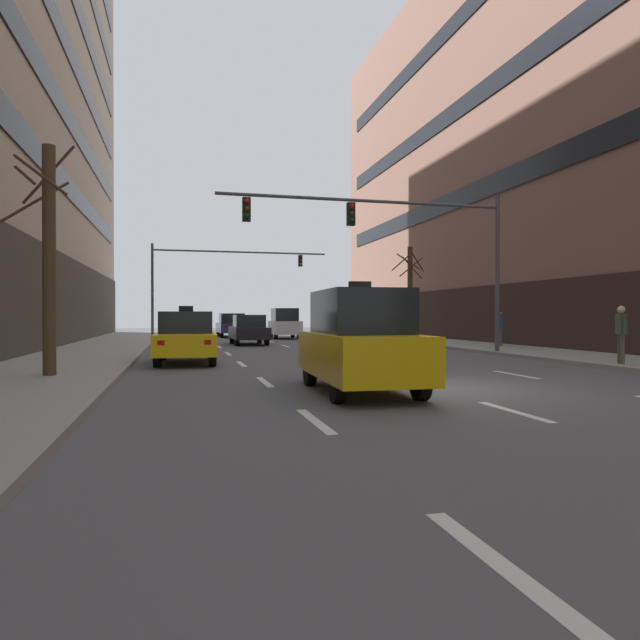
# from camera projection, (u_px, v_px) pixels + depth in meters

# --- Properties ---
(ground_plane) EXTENTS (120.00, 120.00, 0.00)m
(ground_plane) POSITION_uv_depth(u_px,v_px,m) (433.00, 388.00, 11.99)
(ground_plane) COLOR #515156
(lane_stripe_l1_s2) EXTENTS (0.16, 2.00, 0.01)m
(lane_stripe_l1_s2) POSITION_uv_depth(u_px,v_px,m) (507.00, 570.00, 3.43)
(lane_stripe_l1_s2) COLOR silver
(lane_stripe_l1_s2) RESTS_ON ground
(lane_stripe_l1_s3) EXTENTS (0.16, 2.00, 0.01)m
(lane_stripe_l1_s3) POSITION_uv_depth(u_px,v_px,m) (315.00, 421.00, 8.28)
(lane_stripe_l1_s3) COLOR silver
(lane_stripe_l1_s3) RESTS_ON ground
(lane_stripe_l1_s4) EXTENTS (0.16, 2.00, 0.01)m
(lane_stripe_l1_s4) POSITION_uv_depth(u_px,v_px,m) (265.00, 382.00, 13.13)
(lane_stripe_l1_s4) COLOR silver
(lane_stripe_l1_s4) RESTS_ON ground
(lane_stripe_l1_s5) EXTENTS (0.16, 2.00, 0.01)m
(lane_stripe_l1_s5) POSITION_uv_depth(u_px,v_px,m) (241.00, 364.00, 17.98)
(lane_stripe_l1_s5) COLOR silver
(lane_stripe_l1_s5) RESTS_ON ground
(lane_stripe_l1_s6) EXTENTS (0.16, 2.00, 0.01)m
(lane_stripe_l1_s6) POSITION_uv_depth(u_px,v_px,m) (228.00, 354.00, 22.83)
(lane_stripe_l1_s6) COLOR silver
(lane_stripe_l1_s6) RESTS_ON ground
(lane_stripe_l1_s7) EXTENTS (0.16, 2.00, 0.01)m
(lane_stripe_l1_s7) POSITION_uv_depth(u_px,v_px,m) (219.00, 347.00, 27.68)
(lane_stripe_l1_s7) COLOR silver
(lane_stripe_l1_s7) RESTS_ON ground
(lane_stripe_l1_s8) EXTENTS (0.16, 2.00, 0.01)m
(lane_stripe_l1_s8) POSITION_uv_depth(u_px,v_px,m) (213.00, 342.00, 32.53)
(lane_stripe_l1_s8) COLOR silver
(lane_stripe_l1_s8) RESTS_ON ground
(lane_stripe_l1_s9) EXTENTS (0.16, 2.00, 0.01)m
(lane_stripe_l1_s9) POSITION_uv_depth(u_px,v_px,m) (209.00, 339.00, 37.38)
(lane_stripe_l1_s9) COLOR silver
(lane_stripe_l1_s9) RESTS_ON ground
(lane_stripe_l1_s10) EXTENTS (0.16, 2.00, 0.01)m
(lane_stripe_l1_s10) POSITION_uv_depth(u_px,v_px,m) (205.00, 336.00, 42.23)
(lane_stripe_l1_s10) COLOR silver
(lane_stripe_l1_s10) RESTS_ON ground
(lane_stripe_l2_s3) EXTENTS (0.16, 2.00, 0.01)m
(lane_stripe_l2_s3) POSITION_uv_depth(u_px,v_px,m) (514.00, 411.00, 9.08)
(lane_stripe_l2_s3) COLOR silver
(lane_stripe_l2_s3) RESTS_ON ground
(lane_stripe_l2_s4) EXTENTS (0.16, 2.00, 0.01)m
(lane_stripe_l2_s4) POSITION_uv_depth(u_px,v_px,m) (397.00, 378.00, 13.93)
(lane_stripe_l2_s4) COLOR silver
(lane_stripe_l2_s4) RESTS_ON ground
(lane_stripe_l2_s5) EXTENTS (0.16, 2.00, 0.01)m
(lane_stripe_l2_s5) POSITION_uv_depth(u_px,v_px,m) (341.00, 362.00, 18.78)
(lane_stripe_l2_s5) COLOR silver
(lane_stripe_l2_s5) RESTS_ON ground
(lane_stripe_l2_s6) EXTENTS (0.16, 2.00, 0.01)m
(lane_stripe_l2_s6) POSITION_uv_depth(u_px,v_px,m) (307.00, 352.00, 23.63)
(lane_stripe_l2_s6) COLOR silver
(lane_stripe_l2_s6) RESTS_ON ground
(lane_stripe_l2_s7) EXTENTS (0.16, 2.00, 0.01)m
(lane_stripe_l2_s7) POSITION_uv_depth(u_px,v_px,m) (285.00, 346.00, 28.48)
(lane_stripe_l2_s7) COLOR silver
(lane_stripe_l2_s7) RESTS_ON ground
(lane_stripe_l2_s8) EXTENTS (0.16, 2.00, 0.01)m
(lane_stripe_l2_s8) POSITION_uv_depth(u_px,v_px,m) (270.00, 341.00, 33.33)
(lane_stripe_l2_s8) COLOR silver
(lane_stripe_l2_s8) RESTS_ON ground
(lane_stripe_l2_s9) EXTENTS (0.16, 2.00, 0.01)m
(lane_stripe_l2_s9) POSITION_uv_depth(u_px,v_px,m) (258.00, 338.00, 38.18)
(lane_stripe_l2_s9) COLOR silver
(lane_stripe_l2_s9) RESTS_ON ground
(lane_stripe_l2_s10) EXTENTS (0.16, 2.00, 0.01)m
(lane_stripe_l2_s10) POSITION_uv_depth(u_px,v_px,m) (249.00, 336.00, 43.03)
(lane_stripe_l2_s10) COLOR silver
(lane_stripe_l2_s10) RESTS_ON ground
(lane_stripe_l3_s4) EXTENTS (0.16, 2.00, 0.01)m
(lane_stripe_l3_s4) POSITION_uv_depth(u_px,v_px,m) (515.00, 375.00, 14.73)
(lane_stripe_l3_s4) COLOR silver
(lane_stripe_l3_s4) RESTS_ON ground
(lane_stripe_l3_s5) EXTENTS (0.16, 2.00, 0.01)m
(lane_stripe_l3_s5) POSITION_uv_depth(u_px,v_px,m) (432.00, 360.00, 19.58)
(lane_stripe_l3_s5) COLOR silver
(lane_stripe_l3_s5) RESTS_ON ground
(lane_stripe_l3_s6) EXTENTS (0.16, 2.00, 0.01)m
(lane_stripe_l3_s6) POSITION_uv_depth(u_px,v_px,m) (382.00, 351.00, 24.43)
(lane_stripe_l3_s6) COLOR silver
(lane_stripe_l3_s6) RESTS_ON ground
(lane_stripe_l3_s7) EXTENTS (0.16, 2.00, 0.01)m
(lane_stripe_l3_s7) POSITION_uv_depth(u_px,v_px,m) (348.00, 345.00, 29.28)
(lane_stripe_l3_s7) COLOR silver
(lane_stripe_l3_s7) RESTS_ON ground
(lane_stripe_l3_s8) EXTENTS (0.16, 2.00, 0.01)m
(lane_stripe_l3_s8) POSITION_uv_depth(u_px,v_px,m) (324.00, 341.00, 34.13)
(lane_stripe_l3_s8) COLOR silver
(lane_stripe_l3_s8) RESTS_ON ground
(lane_stripe_l3_s9) EXTENTS (0.16, 2.00, 0.01)m
(lane_stripe_l3_s9) POSITION_uv_depth(u_px,v_px,m) (306.00, 338.00, 38.98)
(lane_stripe_l3_s9) COLOR silver
(lane_stripe_l3_s9) RESTS_ON ground
(lane_stripe_l3_s10) EXTENTS (0.16, 2.00, 0.01)m
(lane_stripe_l3_s10) POSITION_uv_depth(u_px,v_px,m) (292.00, 335.00, 43.83)
(lane_stripe_l3_s10) COLOR silver
(lane_stripe_l3_s10) RESTS_ON ground
(taxi_driving_0) EXTENTS (2.01, 4.51, 1.85)m
(taxi_driving_0) POSITION_uv_depth(u_px,v_px,m) (186.00, 338.00, 18.27)
(taxi_driving_0) COLOR black
(taxi_driving_0) RESTS_ON ground
(car_driving_1) EXTENTS (1.88, 4.22, 2.01)m
(car_driving_1) POSITION_uv_depth(u_px,v_px,m) (285.00, 323.00, 37.69)
(car_driving_1) COLOR black
(car_driving_1) RESTS_ON ground
(taxi_driving_2) EXTENTS (1.94, 4.31, 2.23)m
(taxi_driving_2) POSITION_uv_depth(u_px,v_px,m) (360.00, 341.00, 11.36)
(taxi_driving_2) COLOR black
(taxi_driving_2) RESTS_ON ground
(car_driving_3) EXTENTS (1.95, 4.52, 1.68)m
(car_driving_3) POSITION_uv_depth(u_px,v_px,m) (231.00, 325.00, 40.36)
(car_driving_3) COLOR black
(car_driving_3) RESTS_ON ground
(car_driving_4) EXTENTS (1.78, 4.20, 1.57)m
(car_driving_4) POSITION_uv_depth(u_px,v_px,m) (249.00, 330.00, 29.95)
(car_driving_4) COLOR black
(car_driving_4) RESTS_ON ground
(traffic_signal_0) EXTENTS (11.07, 0.35, 6.15)m
(traffic_signal_0) POSITION_uv_depth(u_px,v_px,m) (403.00, 234.00, 21.31)
(traffic_signal_0) COLOR #4C4C51
(traffic_signal_0) RESTS_ON sidewalk_right
(traffic_signal_1) EXTENTS (12.39, 0.35, 6.38)m
(traffic_signal_1) POSITION_uv_depth(u_px,v_px,m) (212.00, 270.00, 40.02)
(traffic_signal_1) COLOR #4C4C51
(traffic_signal_1) RESTS_ON sidewalk_left
(street_tree_1) EXTENTS (1.94, 1.95, 5.49)m
(street_tree_1) POSITION_uv_depth(u_px,v_px,m) (410.00, 291.00, 33.71)
(street_tree_1) COLOR #4C3823
(street_tree_1) RESTS_ON sidewalk_right
(street_tree_2) EXTENTS (1.69, 1.95, 5.62)m
(street_tree_2) POSITION_uv_depth(u_px,v_px,m) (48.00, 256.00, 13.27)
(street_tree_2) COLOR #4C3823
(street_tree_2) RESTS_ON sidewalk_left
(pedestrian_0) EXTENTS (0.30, 0.50, 1.57)m
(pedestrian_0) POSITION_uv_depth(u_px,v_px,m) (500.00, 326.00, 26.06)
(pedestrian_0) COLOR brown
(pedestrian_0) RESTS_ON sidewalk_right
(pedestrian_1) EXTENTS (0.30, 0.50, 1.68)m
(pedestrian_1) POSITION_uv_depth(u_px,v_px,m) (621.00, 330.00, 16.37)
(pedestrian_1) COLOR brown
(pedestrian_1) RESTS_ON sidewalk_right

